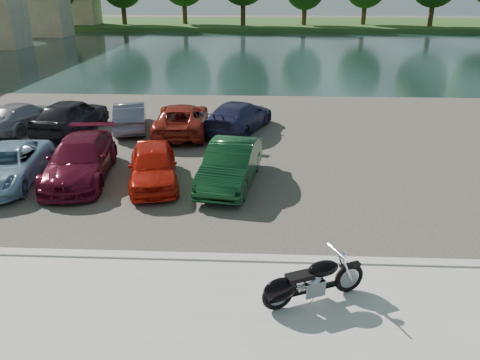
# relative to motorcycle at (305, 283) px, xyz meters

# --- Properties ---
(ground) EXTENTS (200.00, 200.00, 0.00)m
(ground) POSITION_rel_motorcycle_xyz_m (-0.91, -0.39, -0.56)
(ground) COLOR #595447
(ground) RESTS_ON ground
(promenade) EXTENTS (60.00, 6.00, 0.10)m
(promenade) POSITION_rel_motorcycle_xyz_m (-0.91, -1.39, -0.51)
(promenade) COLOR #B8B6AD
(promenade) RESTS_ON ground
(kerb) EXTENTS (60.00, 0.30, 0.14)m
(kerb) POSITION_rel_motorcycle_xyz_m (-0.91, 1.61, -0.49)
(kerb) COLOR #B8B6AD
(kerb) RESTS_ON ground
(parking_lot) EXTENTS (60.00, 18.00, 0.04)m
(parking_lot) POSITION_rel_motorcycle_xyz_m (-0.91, 10.61, -0.54)
(parking_lot) COLOR #3E3932
(parking_lot) RESTS_ON ground
(river) EXTENTS (120.00, 40.00, 0.00)m
(river) POSITION_rel_motorcycle_xyz_m (-0.91, 39.61, -0.56)
(river) COLOR #182B28
(river) RESTS_ON ground
(far_bank) EXTENTS (120.00, 24.00, 0.60)m
(far_bank) POSITION_rel_motorcycle_xyz_m (-0.91, 71.61, -0.26)
(far_bank) COLOR #2C4E1B
(far_bank) RESTS_ON ground
(motorcycle) EXTENTS (2.20, 1.16, 1.05)m
(motorcycle) POSITION_rel_motorcycle_xyz_m (0.00, 0.00, 0.00)
(motorcycle) COLOR black
(motorcycle) RESTS_ON promenade
(car_2) EXTENTS (2.53, 4.60, 1.22)m
(car_2) POSITION_rel_motorcycle_xyz_m (-9.30, 6.00, 0.09)
(car_2) COLOR #8CB1CD
(car_2) RESTS_ON parking_lot
(car_3) EXTENTS (2.50, 4.91, 1.36)m
(car_3) POSITION_rel_motorcycle_xyz_m (-7.00, 6.50, 0.16)
(car_3) COLOR #5C0D22
(car_3) RESTS_ON parking_lot
(car_4) EXTENTS (2.34, 4.04, 1.29)m
(car_4) POSITION_rel_motorcycle_xyz_m (-4.46, 6.17, 0.13)
(car_4) COLOR red
(car_4) RESTS_ON parking_lot
(car_5) EXTENTS (2.06, 4.37, 1.38)m
(car_5) POSITION_rel_motorcycle_xyz_m (-1.92, 6.29, 0.17)
(car_5) COLOR #103C1D
(car_5) RESTS_ON parking_lot
(car_7) EXTENTS (2.57, 4.50, 1.23)m
(car_7) POSITION_rel_motorcycle_xyz_m (-11.76, 12.13, 0.09)
(car_7) COLOR gray
(car_7) RESTS_ON parking_lot
(car_8) EXTENTS (2.41, 4.67, 1.52)m
(car_8) POSITION_rel_motorcycle_xyz_m (-9.34, 11.78, 0.24)
(car_8) COLOR black
(car_8) RESTS_ON parking_lot
(car_9) EXTENTS (2.16, 4.02, 1.26)m
(car_9) POSITION_rel_motorcycle_xyz_m (-6.87, 12.37, 0.11)
(car_9) COLOR slate
(car_9) RESTS_ON parking_lot
(car_10) EXTENTS (2.50, 4.85, 1.31)m
(car_10) POSITION_rel_motorcycle_xyz_m (-4.45, 11.86, 0.13)
(car_10) COLOR maroon
(car_10) RESTS_ON parking_lot
(car_11) EXTENTS (3.34, 4.96, 1.34)m
(car_11) POSITION_rel_motorcycle_xyz_m (-1.96, 12.37, 0.15)
(car_11) COLOR #28274D
(car_11) RESTS_ON parking_lot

